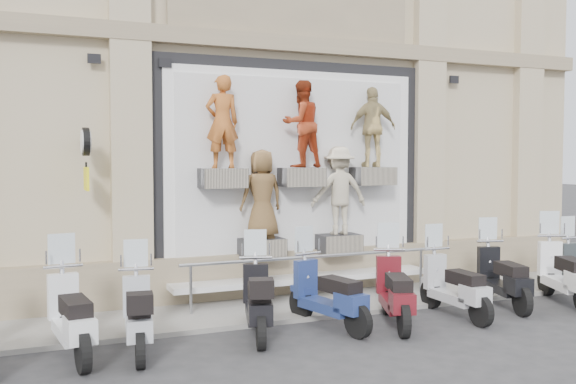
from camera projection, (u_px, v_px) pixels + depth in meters
name	position (u px, v px, depth m)	size (l,w,h in m)	color
ground	(371.00, 334.00, 9.82)	(90.00, 90.00, 0.00)	#2F2F31
sidewalk	(312.00, 302.00, 11.74)	(16.00, 2.20, 0.08)	#989690
building	(228.00, 24.00, 15.90)	(14.00, 8.60, 12.00)	tan
shop_vitrine	(301.00, 174.00, 12.23)	(5.60, 0.83, 4.30)	black
guard_rail	(315.00, 280.00, 11.63)	(5.06, 0.10, 0.93)	#9EA0A5
clock_sign_bracket	(86.00, 151.00, 10.39)	(0.10, 0.80, 1.02)	black
scooter_b	(71.00, 298.00, 8.60)	(0.58, 1.99, 1.62)	silver
scooter_c	(138.00, 299.00, 8.80)	(0.54, 1.85, 1.51)	#A2A6AF
scooter_d	(258.00, 285.00, 9.62)	(0.56, 1.91, 1.55)	black
scooter_e	(328.00, 279.00, 10.08)	(0.56, 1.93, 1.56)	navy
scooter_f	(395.00, 276.00, 10.25)	(0.57, 1.96, 1.59)	#500D14
scooter_g	(455.00, 272.00, 10.78)	(0.55, 1.87, 1.52)	#A5A7AB
scooter_h	(503.00, 264.00, 11.51)	(0.56, 1.93, 1.56)	black
scooter_i	(565.00, 259.00, 11.74)	(0.60, 2.04, 1.66)	white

